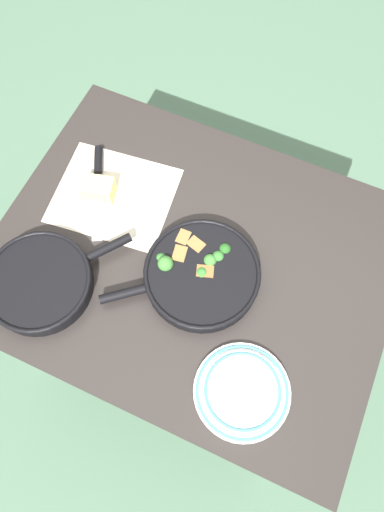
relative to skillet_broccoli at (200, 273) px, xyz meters
name	(u,v)px	position (x,y,z in m)	size (l,w,h in m)	color
ground_plane	(192,325)	(0.04, -0.04, -0.76)	(14.00, 14.00, 0.00)	#51755B
dining_table_red	(192,271)	(0.04, -0.04, -0.12)	(1.05, 0.82, 0.73)	#2D2826
skillet_broccoli	(200,273)	(0.00, 0.00, 0.00)	(0.36, 0.32, 0.07)	black
skillet_eggs	(40,282)	(0.36, 0.19, 0.00)	(0.30, 0.35, 0.05)	black
parchment_sheet	(114,195)	(0.32, -0.12, -0.03)	(0.35, 0.31, 0.00)	silver
grater_knife	(98,179)	(0.38, -0.15, -0.02)	(0.16, 0.27, 0.02)	silver
cheese_block	(98,189)	(0.36, -0.11, 0.00)	(0.10, 0.08, 0.05)	#EFD67A
dinner_plate_stack	(242,391)	(-0.20, 0.22, -0.01)	(0.23, 0.23, 0.03)	white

